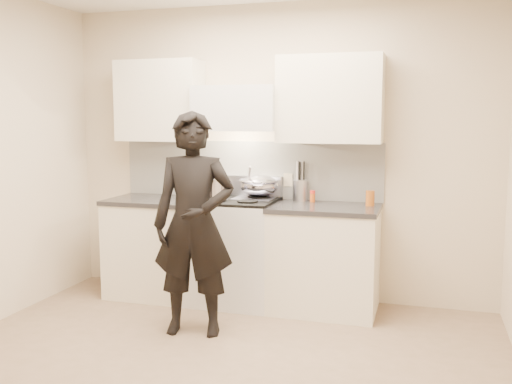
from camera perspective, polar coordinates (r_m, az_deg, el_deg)
ground_plane at (r=3.98m, az=-4.86°, el=-17.32°), size 4.00×4.00×0.00m
room_shell at (r=3.99m, az=-3.92°, el=6.45°), size 4.04×3.54×2.70m
stove at (r=5.20m, az=-2.24°, el=-5.84°), size 0.76×0.65×0.96m
counter_right at (r=5.00m, az=6.86°, el=-6.58°), size 0.92×0.67×0.92m
counter_left at (r=5.49m, az=-10.00°, el=-5.37°), size 0.82×0.67×0.92m
wok at (r=5.17m, az=0.34°, el=0.68°), size 0.37×0.46×0.30m
stock_pot at (r=5.01m, az=-4.42°, el=0.34°), size 0.38×0.32×0.18m
utensil_crock at (r=5.18m, az=4.44°, el=0.35°), size 0.13×0.13×0.36m
spice_jar at (r=5.11m, az=5.68°, el=-0.41°), size 0.05×0.05×0.10m
oil_glass at (r=4.96m, az=11.34°, el=-0.61°), size 0.07×0.07×0.13m
person at (r=4.39m, az=-6.23°, el=-3.19°), size 0.69×0.52×1.72m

